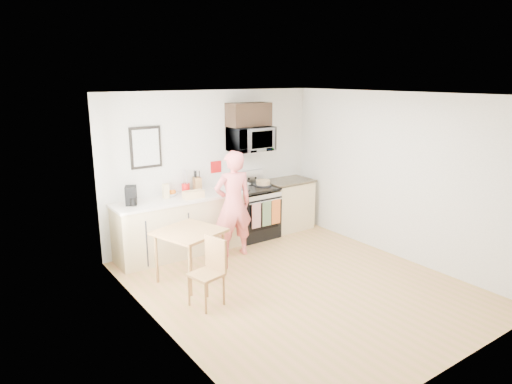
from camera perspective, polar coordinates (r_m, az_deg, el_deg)
floor at (r=6.51m, az=5.23°, el=-11.47°), size 4.60×4.60×0.00m
back_wall at (r=7.90m, az=-5.39°, el=3.12°), size 4.00×0.04×2.60m
front_wall at (r=4.65m, az=24.34°, el=-6.19°), size 4.00×0.04×2.60m
left_wall at (r=5.04m, az=-12.11°, el=-3.64°), size 0.04×4.60×2.60m
right_wall at (r=7.49m, az=17.24°, el=1.91°), size 0.04×4.60×2.60m
ceiling at (r=5.87m, az=5.81°, el=12.04°), size 4.00×4.60×0.04m
window at (r=5.71m, az=-15.08°, el=0.90°), size 0.06×1.40×1.50m
cabinet_left at (r=7.50m, az=-9.41°, el=-4.34°), size 2.10×0.60×0.90m
countertop_left at (r=7.37m, az=-9.56°, el=-0.87°), size 2.14×0.64×0.04m
cabinet_right at (r=8.65m, az=3.99°, el=-1.66°), size 0.84×0.60×0.90m
countertop_right at (r=8.53m, az=4.04°, el=1.38°), size 0.88×0.64×0.04m
range at (r=8.17m, az=-0.28°, el=-2.68°), size 0.76×0.70×1.16m
microwave at (r=7.97m, az=-0.72°, el=6.64°), size 0.76×0.51×0.42m
upper_cabinet at (r=7.96m, az=-0.92°, el=9.67°), size 0.76×0.35×0.40m
wall_art at (r=7.29m, az=-13.62°, el=5.44°), size 0.50×0.04×0.65m
wall_trivet at (r=7.91m, az=-5.02°, el=3.15°), size 0.20×0.02×0.20m
person at (r=7.23m, az=-2.87°, el=-1.51°), size 0.69×0.51×1.71m
dining_table at (r=6.43m, az=-8.33°, el=-5.50°), size 0.87×0.87×0.75m
chair at (r=5.84m, az=-5.41°, el=-8.63°), size 0.47×0.44×0.86m
knife_block at (r=7.68m, az=-7.35°, el=0.94°), size 0.14×0.17×0.25m
utensil_crock at (r=7.60m, az=-8.80°, el=1.01°), size 0.13×0.13×0.39m
fruit_bowl at (r=7.49m, az=-10.59°, el=-0.19°), size 0.29×0.29×0.10m
milk_carton at (r=7.36m, az=-11.21°, el=0.12°), size 0.09×0.09×0.23m
coffee_maker at (r=7.09m, az=-15.33°, el=-0.50°), size 0.23×0.27×0.29m
bread_bag at (r=7.30m, az=-7.83°, el=-0.30°), size 0.34×0.17×0.12m
cake at (r=8.13m, az=0.89°, el=1.14°), size 0.30×0.30×0.10m
kettle at (r=7.96m, az=-2.36°, el=1.18°), size 0.17×0.17×0.22m
pot at (r=7.85m, az=-1.42°, el=0.69°), size 0.20×0.34×0.10m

